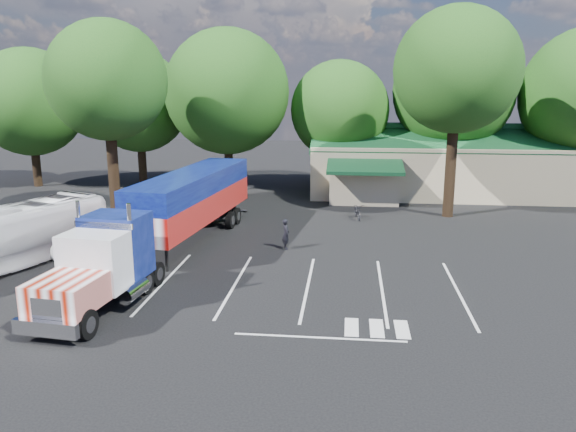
# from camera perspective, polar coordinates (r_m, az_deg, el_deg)

# --- Properties ---
(ground) EXTENTS (120.00, 120.00, 0.00)m
(ground) POSITION_cam_1_polar(r_m,az_deg,el_deg) (30.62, -3.14, -3.08)
(ground) COLOR black
(ground) RESTS_ON ground
(event_hall) EXTENTS (24.20, 14.12, 5.55)m
(event_hall) POSITION_cam_1_polar(r_m,az_deg,el_deg) (48.07, 16.90, 5.00)
(event_hall) COLOR tan
(event_hall) RESTS_ON ground
(tree_row_a) EXTENTS (9.00, 9.00, 11.68)m
(tree_row_a) POSITION_cam_1_polar(r_m,az_deg,el_deg) (52.86, -24.74, 10.46)
(tree_row_a) COLOR black
(tree_row_a) RESTS_ON ground
(tree_row_b) EXTENTS (8.40, 8.40, 11.35)m
(tree_row_b) POSITION_cam_1_polar(r_m,az_deg,el_deg) (50.11, -14.92, 11.09)
(tree_row_b) COLOR black
(tree_row_b) RESTS_ON ground
(tree_row_c) EXTENTS (10.00, 10.00, 13.05)m
(tree_row_c) POSITION_cam_1_polar(r_m,az_deg,el_deg) (46.27, -6.20, 12.43)
(tree_row_c) COLOR black
(tree_row_c) RESTS_ON ground
(tree_row_d) EXTENTS (8.00, 8.00, 10.60)m
(tree_row_d) POSITION_cam_1_polar(r_m,az_deg,el_deg) (46.55, 5.27, 10.67)
(tree_row_d) COLOR black
(tree_row_d) RESTS_ON ground
(tree_row_e) EXTENTS (9.60, 9.60, 12.90)m
(tree_row_e) POSITION_cam_1_polar(r_m,az_deg,el_deg) (47.70, 16.44, 12.06)
(tree_row_e) COLOR black
(tree_row_e) RESTS_ON ground
(tree_near_left) EXTENTS (7.60, 7.60, 12.65)m
(tree_near_left) POSITION_cam_1_polar(r_m,az_deg,el_deg) (38.23, -17.91, 12.92)
(tree_near_left) COLOR black
(tree_near_left) RESTS_ON ground
(tree_near_right) EXTENTS (8.00, 8.00, 13.50)m
(tree_near_right) POSITION_cam_1_polar(r_m,az_deg,el_deg) (38.10, 16.79, 13.98)
(tree_near_right) COLOR black
(tree_near_right) RESTS_ON ground
(semi_truck) EXTENTS (4.66, 19.81, 4.12)m
(semi_truck) POSITION_cam_1_polar(r_m,az_deg,el_deg) (29.05, -11.47, 0.52)
(semi_truck) COLOR black
(semi_truck) RESTS_ON ground
(woman) EXTENTS (0.57, 0.69, 1.63)m
(woman) POSITION_cam_1_polar(r_m,az_deg,el_deg) (29.88, -0.23, -1.85)
(woman) COLOR black
(woman) RESTS_ON ground
(bicycle) EXTENTS (0.99, 2.03, 1.02)m
(bicycle) POSITION_cam_1_polar(r_m,az_deg,el_deg) (37.02, 7.09, 0.50)
(bicycle) COLOR black
(bicycle) RESTS_ON ground
(tour_bus) EXTENTS (6.50, 11.08, 3.04)m
(tour_bus) POSITION_cam_1_polar(r_m,az_deg,el_deg) (29.68, -27.04, -2.02)
(tour_bus) COLOR white
(tour_bus) RESTS_ON ground
(silver_sedan) EXTENTS (4.97, 2.62, 1.56)m
(silver_sedan) POSITION_cam_1_polar(r_m,az_deg,el_deg) (43.76, 9.32, 2.74)
(silver_sedan) COLOR #96999D
(silver_sedan) RESTS_ON ground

